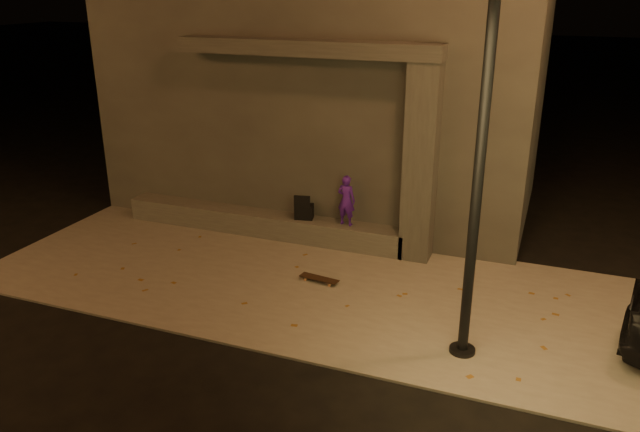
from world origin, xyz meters
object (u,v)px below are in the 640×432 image
at_px(skateboard, 319,279).
at_px(street_lamp_0, 492,27).
at_px(column, 421,164).
at_px(backpack, 304,210).
at_px(skateboarder, 346,200).

bearing_deg(skateboard, street_lamp_0, -18.23).
bearing_deg(street_lamp_0, column, 114.44).
bearing_deg(backpack, street_lamp_0, -51.52).
bearing_deg(column, street_lamp_0, -65.56).
bearing_deg(street_lamp_0, backpack, 140.69).
xyz_separation_m(column, backpack, (-2.27, 0.00, -1.18)).
distance_m(backpack, skateboard, 2.00).
bearing_deg(backpack, column, -12.21).
distance_m(column, street_lamp_0, 4.13).
relative_size(skateboard, street_lamp_0, 0.09).
bearing_deg(column, backpack, 180.00).
height_order(skateboarder, street_lamp_0, street_lamp_0).
bearing_deg(skateboarder, skateboard, 100.18).
height_order(column, skateboard, column).
height_order(skateboard, street_lamp_0, street_lamp_0).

